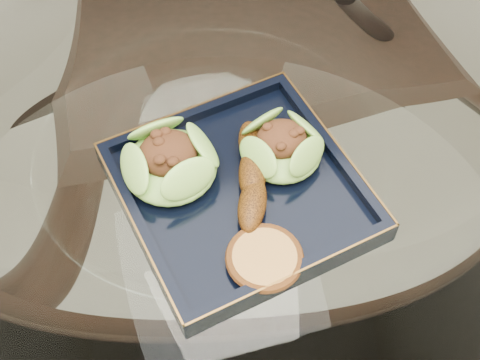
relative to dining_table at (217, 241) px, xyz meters
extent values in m
cylinder|color=white|center=(0.00, 0.00, 0.16)|extent=(1.10, 1.10, 0.01)
torus|color=black|center=(0.00, 0.00, 0.16)|extent=(1.13, 1.13, 0.02)
torus|color=black|center=(0.00, 0.00, -0.48)|extent=(0.81, 0.81, 0.02)
cylinder|color=black|center=(0.28, 0.28, -0.22)|extent=(0.04, 0.04, 0.75)
cylinder|color=black|center=(-0.28, 0.28, -0.22)|extent=(0.04, 0.04, 0.75)
cube|color=black|center=(0.14, 0.42, -0.11)|extent=(0.47, 0.47, 0.04)
cylinder|color=black|center=(-0.06, 0.25, -0.36)|extent=(0.03, 0.03, 0.47)
cylinder|color=black|center=(0.31, 0.22, -0.36)|extent=(0.03, 0.03, 0.47)
cylinder|color=black|center=(-0.03, 0.62, -0.36)|extent=(0.03, 0.03, 0.47)
cylinder|color=black|center=(0.34, 0.59, -0.36)|extent=(0.03, 0.03, 0.47)
cube|color=black|center=(0.02, -0.04, 0.17)|extent=(0.32, 0.32, 0.02)
ellipsoid|color=#559D2D|center=(-0.05, 0.00, 0.20)|extent=(0.13, 0.13, 0.04)
ellipsoid|color=#649D2D|center=(0.09, -0.01, 0.20)|extent=(0.10, 0.10, 0.04)
ellipsoid|color=#63340A|center=(0.04, -0.03, 0.20)|extent=(0.07, 0.16, 0.03)
cylinder|color=#BE803F|center=(0.02, -0.14, 0.19)|extent=(0.10, 0.10, 0.01)
camera|label=1|loc=(-0.10, -0.48, 0.85)|focal=50.00mm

